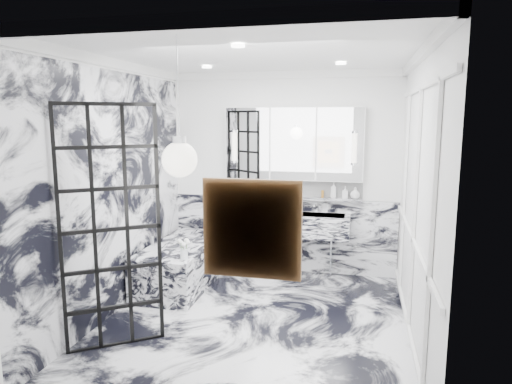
% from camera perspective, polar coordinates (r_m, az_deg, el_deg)
% --- Properties ---
extents(floor, '(3.60, 3.60, 0.00)m').
position_cam_1_polar(floor, '(5.12, -0.22, -15.87)').
color(floor, silver).
rests_on(floor, ground).
extents(ceiling, '(3.60, 3.60, 0.00)m').
position_cam_1_polar(ceiling, '(4.68, -0.25, 16.98)').
color(ceiling, white).
rests_on(ceiling, wall_back).
extents(wall_back, '(3.60, 0.00, 3.60)m').
position_cam_1_polar(wall_back, '(6.44, 3.44, 2.35)').
color(wall_back, white).
rests_on(wall_back, floor).
extents(wall_front, '(3.60, 0.00, 3.60)m').
position_cam_1_polar(wall_front, '(3.01, -8.16, -5.67)').
color(wall_front, white).
rests_on(wall_front, floor).
extents(wall_left, '(0.00, 3.60, 3.60)m').
position_cam_1_polar(wall_left, '(5.29, -17.35, 0.44)').
color(wall_left, white).
rests_on(wall_left, floor).
extents(wall_right, '(0.00, 3.60, 3.60)m').
position_cam_1_polar(wall_right, '(4.61, 19.53, -0.93)').
color(wall_right, white).
rests_on(wall_right, floor).
extents(marble_clad_back, '(3.18, 0.05, 1.05)m').
position_cam_1_polar(marble_clad_back, '(6.58, 3.33, -5.26)').
color(marble_clad_back, silver).
rests_on(marble_clad_back, floor).
extents(marble_clad_left, '(0.02, 3.56, 2.68)m').
position_cam_1_polar(marble_clad_left, '(5.29, -17.18, -0.20)').
color(marble_clad_left, silver).
rests_on(marble_clad_left, floor).
extents(panel_molding, '(0.03, 3.40, 2.30)m').
position_cam_1_polar(panel_molding, '(4.62, 19.22, -2.14)').
color(panel_molding, white).
rests_on(panel_molding, floor).
extents(soap_bottle_a, '(0.09, 0.09, 0.22)m').
position_cam_1_polar(soap_bottle_a, '(6.30, 9.67, 0.22)').
color(soap_bottle_a, '#8C5919').
rests_on(soap_bottle_a, ledge).
extents(soap_bottle_b, '(0.07, 0.08, 0.16)m').
position_cam_1_polar(soap_bottle_b, '(6.30, 11.08, -0.06)').
color(soap_bottle_b, '#4C4C51').
rests_on(soap_bottle_b, ledge).
extents(soap_bottle_c, '(0.13, 0.13, 0.16)m').
position_cam_1_polar(soap_bottle_c, '(6.30, 12.28, -0.12)').
color(soap_bottle_c, silver).
rests_on(soap_bottle_c, ledge).
extents(face_pot, '(0.15, 0.15, 0.15)m').
position_cam_1_polar(face_pot, '(6.40, 2.67, 0.18)').
color(face_pot, white).
rests_on(face_pot, ledge).
extents(amber_bottle, '(0.04, 0.04, 0.10)m').
position_cam_1_polar(amber_bottle, '(6.32, 8.32, -0.24)').
color(amber_bottle, '#8C5919').
rests_on(amber_bottle, ledge).
extents(flower_vase, '(0.09, 0.09, 0.12)m').
position_cam_1_polar(flower_vase, '(5.40, -8.98, -7.67)').
color(flower_vase, silver).
rests_on(flower_vase, bathtub).
extents(crittall_door, '(0.74, 0.54, 2.29)m').
position_cam_1_polar(crittall_door, '(4.46, -17.67, -4.48)').
color(crittall_door, black).
rests_on(crittall_door, floor).
extents(artwork, '(0.54, 0.05, 0.54)m').
position_cam_1_polar(artwork, '(2.91, -0.52, -4.62)').
color(artwork, orange).
rests_on(artwork, wall_front).
extents(pendant_light, '(0.26, 0.26, 0.26)m').
position_cam_1_polar(pendant_light, '(3.39, -9.53, 4.02)').
color(pendant_light, white).
rests_on(pendant_light, ceiling).
extents(trough_sink, '(1.60, 0.45, 0.30)m').
position_cam_1_polar(trough_sink, '(6.30, 4.36, -4.01)').
color(trough_sink, silver).
rests_on(trough_sink, wall_back).
extents(ledge, '(1.90, 0.14, 0.04)m').
position_cam_1_polar(ledge, '(6.39, 4.62, -0.71)').
color(ledge, silver).
rests_on(ledge, wall_back).
extents(subway_tile, '(1.90, 0.03, 0.23)m').
position_cam_1_polar(subway_tile, '(6.43, 4.71, 0.56)').
color(subway_tile, white).
rests_on(subway_tile, wall_back).
extents(mirror_cabinet, '(1.90, 0.16, 1.00)m').
position_cam_1_polar(mirror_cabinet, '(6.31, 4.71, 6.02)').
color(mirror_cabinet, white).
rests_on(mirror_cabinet, wall_back).
extents(sconce_left, '(0.07, 0.07, 0.40)m').
position_cam_1_polar(sconce_left, '(6.39, -2.75, 5.72)').
color(sconce_left, white).
rests_on(sconce_left, mirror_cabinet).
extents(sconce_right, '(0.07, 0.07, 0.40)m').
position_cam_1_polar(sconce_right, '(6.15, 12.19, 5.39)').
color(sconce_right, white).
rests_on(sconce_right, mirror_cabinet).
extents(bathtub, '(0.75, 1.65, 0.55)m').
position_cam_1_polar(bathtub, '(6.15, -9.12, -8.84)').
color(bathtub, silver).
rests_on(bathtub, floor).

